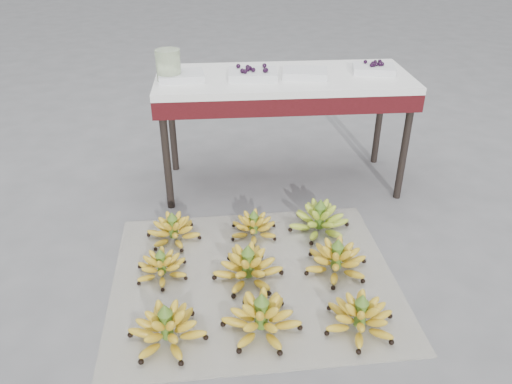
{
  "coord_description": "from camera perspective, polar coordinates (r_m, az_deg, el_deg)",
  "views": [
    {
      "loc": [
        -0.22,
        -1.7,
        1.46
      ],
      "look_at": [
        -0.05,
        0.32,
        0.28
      ],
      "focal_mm": 35.0,
      "sensor_mm": 36.0,
      "label": 1
    }
  ],
  "objects": [
    {
      "name": "bunch_front_center",
      "position": [
        1.99,
        0.62,
        -14.18
      ],
      "size": [
        0.35,
        0.35,
        0.19
      ],
      "rotation": [
        0.0,
        0.0,
        -0.15
      ],
      "color": "yellow",
      "rests_on": "newspaper_mat"
    },
    {
      "name": "bunch_front_right",
      "position": [
        2.04,
        11.81,
        -13.81
      ],
      "size": [
        0.29,
        0.29,
        0.17
      ],
      "rotation": [
        0.0,
        0.0,
        0.03
      ],
      "color": "yellow",
      "rests_on": "newspaper_mat"
    },
    {
      "name": "bunch_back_left",
      "position": [
        2.5,
        -9.43,
        -4.34
      ],
      "size": [
        0.34,
        0.34,
        0.16
      ],
      "rotation": [
        0.0,
        0.0,
        -0.38
      ],
      "color": "yellow",
      "rests_on": "newspaper_mat"
    },
    {
      "name": "bunch_mid_right",
      "position": [
        2.29,
        9.18,
        -7.68
      ],
      "size": [
        0.32,
        0.32,
        0.18
      ],
      "rotation": [
        0.0,
        0.0,
        -0.1
      ],
      "color": "yellow",
      "rests_on": "newspaper_mat"
    },
    {
      "name": "tray_right",
      "position": [
        2.73,
        5.64,
        13.37
      ],
      "size": [
        0.26,
        0.21,
        0.04
      ],
      "color": "silver",
      "rests_on": "vendor_table"
    },
    {
      "name": "bunch_back_right",
      "position": [
        2.54,
        7.25,
        -3.21
      ],
      "size": [
        0.36,
        0.36,
        0.19
      ],
      "rotation": [
        0.0,
        0.0,
        -0.21
      ],
      "color": "#85B326",
      "rests_on": "newspaper_mat"
    },
    {
      "name": "tray_left",
      "position": [
        2.69,
        -0.37,
        13.33
      ],
      "size": [
        0.26,
        0.2,
        0.06
      ],
      "color": "silver",
      "rests_on": "vendor_table"
    },
    {
      "name": "tray_far_left",
      "position": [
        2.7,
        -8.56,
        12.96
      ],
      "size": [
        0.25,
        0.19,
        0.04
      ],
      "color": "silver",
      "rests_on": "vendor_table"
    },
    {
      "name": "bunch_front_left",
      "position": [
        1.98,
        -10.14,
        -15.09
      ],
      "size": [
        0.38,
        0.38,
        0.18
      ],
      "rotation": [
        0.0,
        0.0,
        -0.36
      ],
      "color": "yellow",
      "rests_on": "newspaper_mat"
    },
    {
      "name": "bunch_mid_center",
      "position": [
        2.22,
        -0.92,
        -8.62
      ],
      "size": [
        0.33,
        0.33,
        0.19
      ],
      "rotation": [
        0.0,
        0.0,
        -0.1
      ],
      "color": "yellow",
      "rests_on": "newspaper_mat"
    },
    {
      "name": "bunch_mid_left",
      "position": [
        2.28,
        -10.73,
        -8.37
      ],
      "size": [
        0.32,
        0.32,
        0.15
      ],
      "rotation": [
        0.0,
        0.0,
        0.43
      ],
      "color": "yellow",
      "rests_on": "newspaper_mat"
    },
    {
      "name": "tray_far_right",
      "position": [
        2.87,
        13.32,
        13.57
      ],
      "size": [
        0.25,
        0.2,
        0.06
      ],
      "color": "silver",
      "rests_on": "vendor_table"
    },
    {
      "name": "glass_jar",
      "position": [
        2.68,
        -9.98,
        14.08
      ],
      "size": [
        0.17,
        0.17,
        0.16
      ],
      "primitive_type": "cylinder",
      "rotation": [
        0.0,
        0.0,
        -0.39
      ],
      "color": "#DCF1BF",
      "rests_on": "vendor_table"
    },
    {
      "name": "ground",
      "position": [
        2.25,
        2.04,
        -10.23
      ],
      "size": [
        60.0,
        60.0,
        0.0
      ],
      "primitive_type": "plane",
      "color": "#5B5B5D",
      "rests_on": "ground"
    },
    {
      "name": "newspaper_mat",
      "position": [
        2.27,
        -0.23,
        -9.81
      ],
      "size": [
        1.28,
        1.09,
        0.01
      ],
      "primitive_type": "cube",
      "rotation": [
        0.0,
        0.0,
        0.03
      ],
      "color": "silver",
      "rests_on": "ground"
    },
    {
      "name": "bunch_back_center",
      "position": [
        2.5,
        -0.26,
        -3.99
      ],
      "size": [
        0.24,
        0.24,
        0.15
      ],
      "rotation": [
        0.0,
        0.0,
        0.0
      ],
      "color": "yellow",
      "rests_on": "newspaper_mat"
    },
    {
      "name": "vendor_table",
      "position": [
        2.77,
        3.14,
        11.69
      ],
      "size": [
        1.37,
        0.55,
        0.66
      ],
      "color": "black",
      "rests_on": "ground"
    }
  ]
}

